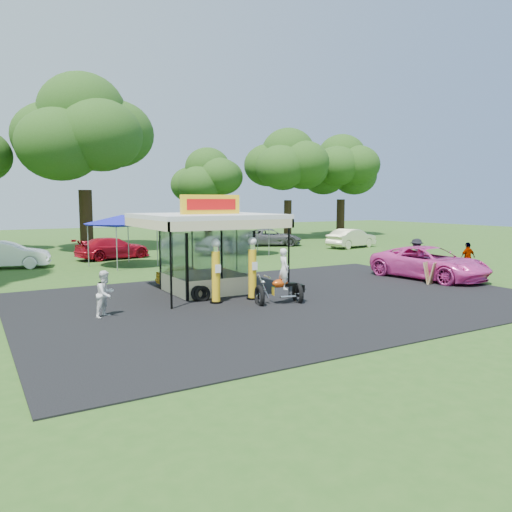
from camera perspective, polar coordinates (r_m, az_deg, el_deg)
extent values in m
plane|color=#2A5319|center=(18.46, 6.59, -6.01)|extent=(120.00, 120.00, 0.00)
cube|color=black|center=(20.05, 3.14, -4.92)|extent=(20.00, 14.00, 0.04)
cube|color=white|center=(21.68, -5.69, -4.06)|extent=(3.00, 3.00, 0.06)
cube|color=white|center=(21.33, -5.79, 4.58)|extent=(5.40, 5.40, 0.18)
cube|color=gold|center=(20.87, -5.23, 5.90)|extent=(2.60, 0.25, 0.80)
cube|color=red|center=(20.75, -5.08, 5.89)|extent=(2.21, 0.02, 0.45)
cylinder|color=black|center=(18.14, -9.71, -1.15)|extent=(0.08, 0.08, 3.20)
cylinder|color=black|center=(20.48, 3.76, -0.21)|extent=(0.08, 0.08, 3.20)
cylinder|color=black|center=(19.25, -4.58, -5.31)|extent=(0.47, 0.47, 0.11)
cylinder|color=gold|center=(19.07, -4.61, -2.34)|extent=(0.32, 0.32, 1.91)
cylinder|color=silver|center=(18.94, -4.64, 0.84)|extent=(0.21, 0.21, 0.21)
sphere|color=white|center=(18.92, -4.64, 1.48)|extent=(0.34, 0.34, 0.34)
cube|color=white|center=(18.86, -4.36, -1.46)|extent=(0.23, 0.02, 0.32)
cylinder|color=black|center=(19.92, -0.42, -4.89)|extent=(0.47, 0.47, 0.11)
cylinder|color=gold|center=(19.75, -0.42, -2.01)|extent=(0.32, 0.32, 1.92)
cylinder|color=silver|center=(19.62, -0.42, 1.06)|extent=(0.21, 0.21, 0.21)
sphere|color=white|center=(19.60, -0.42, 1.68)|extent=(0.34, 0.34, 0.34)
cube|color=white|center=(19.54, -0.14, -1.16)|extent=(0.23, 0.02, 0.32)
torus|color=black|center=(18.77, 0.39, -4.65)|extent=(0.34, 0.89, 0.88)
torus|color=black|center=(19.34, 4.79, -4.35)|extent=(0.34, 0.89, 0.88)
cube|color=silver|center=(19.03, 2.77, -4.00)|extent=(0.62, 0.40, 0.31)
ellipsoid|color=#C1420D|center=(18.98, 2.78, -3.13)|extent=(0.67, 0.38, 0.31)
cube|color=black|center=(19.13, 3.80, -3.25)|extent=(0.62, 0.38, 0.10)
cube|color=black|center=(19.31, 4.88, -3.70)|extent=(0.43, 0.42, 0.29)
cylinder|color=silver|center=(18.75, 0.84, -3.49)|extent=(0.46, 0.15, 0.93)
cylinder|color=silver|center=(18.75, 1.30, -2.36)|extent=(0.17, 0.63, 0.05)
sphere|color=silver|center=(18.72, 0.78, -3.02)|extent=(0.17, 0.17, 0.17)
imported|color=white|center=(18.95, 3.23, -1.48)|extent=(0.48, 0.64, 1.57)
torus|color=black|center=(19.61, -6.13, -4.32)|extent=(0.68, 0.39, 0.65)
torus|color=black|center=(19.68, -6.58, -4.29)|extent=(0.66, 0.37, 0.65)
cube|color=#593819|center=(24.71, 19.51, -1.92)|extent=(0.64, 0.47, 1.05)
cube|color=#593819|center=(24.88, 19.06, -1.85)|extent=(0.64, 0.47, 1.05)
imported|color=gold|center=(23.60, -7.94, -2.13)|extent=(2.82, 1.13, 0.96)
imported|color=#EC40A8|center=(26.45, 19.23, -0.76)|extent=(3.39, 6.19, 1.64)
imported|color=white|center=(17.65, -16.83, -4.17)|extent=(0.99, 0.96, 1.60)
imported|color=black|center=(28.58, 17.85, 0.04)|extent=(1.23, 0.73, 1.88)
imported|color=gray|center=(29.54, 23.04, -0.17)|extent=(1.03, 0.55, 1.68)
imported|color=white|center=(32.39, -26.68, 0.11)|extent=(5.03, 2.69, 1.58)
imported|color=#B60E1F|center=(35.01, -16.03, 0.86)|extent=(5.35, 3.11, 1.46)
imported|color=#9FA0A3|center=(36.70, -3.87, 1.37)|extent=(4.72, 3.10, 1.49)
imported|color=#545457|center=(43.50, 1.72, 2.15)|extent=(5.82, 4.46, 1.47)
imported|color=beige|center=(42.38, 10.86, 2.00)|extent=(5.04, 2.62, 1.58)
cylinder|color=gray|center=(31.97, -18.13, 1.19)|extent=(0.06, 0.06, 2.46)
cylinder|color=gray|center=(32.69, -13.20, 1.45)|extent=(0.06, 0.06, 2.46)
cylinder|color=gray|center=(29.18, -16.93, 0.76)|extent=(0.06, 0.06, 2.46)
cylinder|color=gray|center=(29.97, -11.58, 1.05)|extent=(0.06, 0.06, 2.46)
cube|color=#191DA7|center=(30.83, -15.03, 3.52)|extent=(3.07, 3.07, 0.12)
cone|color=#191DA7|center=(30.82, -15.05, 4.11)|extent=(4.43, 4.43, 0.51)
cylinder|color=gray|center=(36.98, -3.86, 1.99)|extent=(0.06, 0.06, 2.24)
cylinder|color=gray|center=(38.20, -0.37, 2.15)|extent=(0.06, 0.06, 2.24)
cylinder|color=gray|center=(34.67, -1.95, 1.71)|extent=(0.06, 0.06, 2.24)
cylinder|color=gray|center=(35.98, 1.70, 1.88)|extent=(0.06, 0.06, 2.24)
cube|color=#191DA7|center=(36.36, -1.12, 3.79)|extent=(2.80, 2.80, 0.11)
cone|color=#191DA7|center=(36.35, -1.12, 4.24)|extent=(4.03, 4.03, 0.47)
cylinder|color=black|center=(42.05, -18.84, 3.92)|extent=(1.02, 1.02, 4.76)
ellipsoid|color=#254915|center=(42.27, -19.15, 12.33)|extent=(11.43, 11.43, 9.80)
cylinder|color=black|center=(49.11, -5.50, 3.60)|extent=(0.79, 0.79, 3.17)
ellipsoid|color=#254915|center=(49.08, -5.55, 8.33)|extent=(7.40, 7.40, 6.34)
cylinder|color=black|center=(51.82, 3.64, 4.20)|extent=(0.79, 0.79, 3.96)
ellipsoid|color=#254915|center=(51.88, 3.68, 9.80)|extent=(9.24, 9.24, 7.92)
cylinder|color=black|center=(57.57, 9.63, 4.39)|extent=(0.91, 0.91, 4.05)
ellipsoid|color=#254915|center=(57.62, 9.73, 9.44)|extent=(9.15, 9.15, 7.84)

